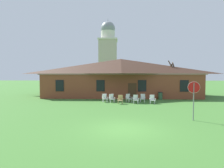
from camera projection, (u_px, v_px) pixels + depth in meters
ground_plane at (124, 129)px, 10.77m from camera, size 200.00×200.00×0.00m
brick_building at (121, 77)px, 29.26m from camera, size 22.53×10.40×5.69m
dome_tower at (108, 56)px, 51.07m from camera, size 5.18×5.18×18.65m
stop_sign at (194, 93)px, 12.82m from camera, size 0.77×0.27×2.70m
lawn_chair_by_porch at (105, 98)px, 21.73m from camera, size 0.78×0.83×0.96m
lawn_chair_near_door at (112, 98)px, 21.59m from camera, size 0.76×0.81×0.96m
lawn_chair_left_end at (120, 99)px, 20.47m from camera, size 0.68×0.71×0.96m
lawn_chair_middle at (128, 98)px, 21.73m from camera, size 0.82×0.85×0.96m
lawn_chair_right_end at (136, 99)px, 20.73m from camera, size 0.65×0.67×0.96m
lawn_chair_far_side at (143, 98)px, 21.70m from camera, size 0.73×0.77×0.96m
lawn_chair_under_eave at (152, 99)px, 20.59m from camera, size 0.66×0.69×0.96m
bare_tree_beside_building at (171, 78)px, 28.74m from camera, size 1.63×1.22×5.39m
trash_bin at (160, 96)px, 23.90m from camera, size 0.56×0.56×0.98m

